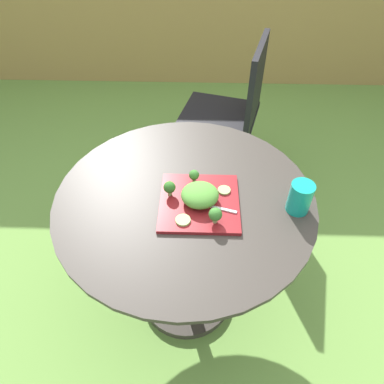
{
  "coord_description": "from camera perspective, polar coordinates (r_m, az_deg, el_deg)",
  "views": [
    {
      "loc": [
        0.05,
        -0.88,
        1.63
      ],
      "look_at": [
        0.03,
        -0.02,
        0.76
      ],
      "focal_mm": 33.07,
      "sensor_mm": 36.0,
      "label": 1
    }
  ],
  "objects": [
    {
      "name": "ground_plane",
      "position": [
        1.85,
        -0.84,
        -16.39
      ],
      "size": [
        12.0,
        12.0,
        0.0
      ],
      "primitive_type": "plane",
      "color": "#669342"
    },
    {
      "name": "patio_table",
      "position": [
        1.45,
        -1.03,
        -7.49
      ],
      "size": [
        0.93,
        0.93,
        0.72
      ],
      "color": "#38332D",
      "rests_on": "ground_plane"
    },
    {
      "name": "patio_chair",
      "position": [
        2.12,
        6.78,
        13.64
      ],
      "size": [
        0.54,
        0.54,
        0.9
      ],
      "color": "black",
      "rests_on": "ground_plane"
    },
    {
      "name": "salad_plate",
      "position": [
        1.23,
        1.2,
        -1.69
      ],
      "size": [
        0.28,
        0.28,
        0.01
      ],
      "primitive_type": "cube",
      "color": "maroon",
      "rests_on": "patio_table"
    },
    {
      "name": "drinking_glass",
      "position": [
        1.24,
        16.97,
        -1.05
      ],
      "size": [
        0.08,
        0.08,
        0.11
      ],
      "color": "#149989",
      "rests_on": "patio_table"
    },
    {
      "name": "fork",
      "position": [
        1.21,
        2.96,
        -2.33
      ],
      "size": [
        0.15,
        0.06,
        0.0
      ],
      "color": "silver",
      "rests_on": "salad_plate"
    },
    {
      "name": "lettuce_mound",
      "position": [
        1.21,
        1.28,
        -0.47
      ],
      "size": [
        0.13,
        0.12,
        0.06
      ],
      "primitive_type": "ellipsoid",
      "color": "#519338",
      "rests_on": "salad_plate"
    },
    {
      "name": "broccoli_floret_0",
      "position": [
        1.14,
        3.8,
        -3.66
      ],
      "size": [
        0.04,
        0.04,
        0.06
      ],
      "color": "#99B770",
      "rests_on": "salad_plate"
    },
    {
      "name": "broccoli_floret_1",
      "position": [
        1.23,
        -3.64,
        0.73
      ],
      "size": [
        0.04,
        0.04,
        0.06
      ],
      "color": "#99B770",
      "rests_on": "salad_plate"
    },
    {
      "name": "broccoli_floret_2",
      "position": [
        1.28,
        0.33,
        2.74
      ],
      "size": [
        0.04,
        0.04,
        0.05
      ],
      "color": "#99B770",
      "rests_on": "salad_plate"
    },
    {
      "name": "cucumber_slice_0",
      "position": [
        1.27,
        5.2,
        0.29
      ],
      "size": [
        0.05,
        0.05,
        0.01
      ],
      "primitive_type": "cylinder",
      "color": "#8EB766",
      "rests_on": "salad_plate"
    },
    {
      "name": "cucumber_slice_1",
      "position": [
        1.17,
        -1.45,
        -4.56
      ],
      "size": [
        0.05,
        0.05,
        0.01
      ],
      "primitive_type": "cylinder",
      "color": "#8EB766",
      "rests_on": "salad_plate"
    }
  ]
}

